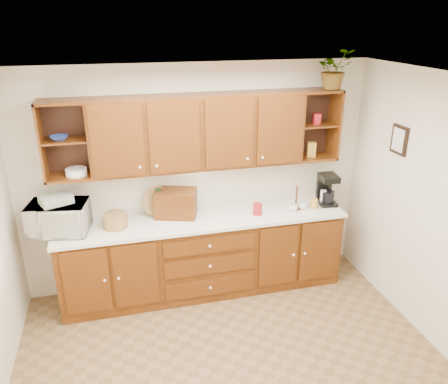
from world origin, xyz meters
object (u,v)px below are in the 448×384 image
microwave (59,218)px  potted_plant (334,69)px  bread_box (176,203)px  coffee_maker (327,189)px

microwave → potted_plant: (3.03, 0.08, 1.40)m
microwave → bread_box: size_ratio=1.32×
microwave → potted_plant: bearing=11.6°
microwave → coffee_maker: bearing=10.3°
bread_box → potted_plant: (1.79, -0.02, 1.41)m
microwave → coffee_maker: (3.04, 0.01, 0.01)m
coffee_maker → potted_plant: bearing=107.2°
microwave → bread_box: bearing=14.4°
coffee_maker → potted_plant: 1.39m
coffee_maker → bread_box: bearing=-176.7°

